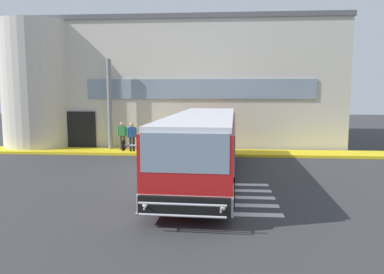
# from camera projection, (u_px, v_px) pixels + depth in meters

# --- Properties ---
(ground_plane) EXTENTS (80.00, 90.00, 0.02)m
(ground_plane) POSITION_uv_depth(u_px,v_px,m) (170.00, 171.00, 17.17)
(ground_plane) COLOR #353538
(ground_plane) RESTS_ON ground
(bay_paint_stripes) EXTENTS (4.40, 3.96, 0.01)m
(bay_paint_stripes) POSITION_uv_depth(u_px,v_px,m) (211.00, 197.00, 12.86)
(bay_paint_stripes) COLOR silver
(bay_paint_stripes) RESTS_ON ground
(terminal_building) EXTENTS (21.71, 13.80, 8.30)m
(terminal_building) POSITION_uv_depth(u_px,v_px,m) (182.00, 85.00, 28.20)
(terminal_building) COLOR beige
(terminal_building) RESTS_ON ground
(boarding_curb) EXTENTS (23.91, 2.00, 0.15)m
(boarding_curb) POSITION_uv_depth(u_px,v_px,m) (181.00, 152.00, 21.91)
(boarding_curb) COLOR yellow
(boarding_curb) RESTS_ON ground
(entry_support_column) EXTENTS (0.28, 0.28, 5.44)m
(entry_support_column) POSITION_uv_depth(u_px,v_px,m) (110.00, 104.00, 22.52)
(entry_support_column) COLOR slate
(entry_support_column) RESTS_ON boarding_curb
(bus_main_foreground) EXTENTS (3.45, 12.38, 2.70)m
(bus_main_foreground) POSITION_uv_depth(u_px,v_px,m) (203.00, 147.00, 15.50)
(bus_main_foreground) COLOR red
(bus_main_foreground) RESTS_ON ground
(passenger_near_column) EXTENTS (0.59, 0.39, 1.68)m
(passenger_near_column) POSITION_uv_depth(u_px,v_px,m) (122.00, 134.00, 22.45)
(passenger_near_column) COLOR #4C4233
(passenger_near_column) RESTS_ON boarding_curb
(passenger_by_doorway) EXTENTS (0.49, 0.40, 1.68)m
(passenger_by_doorway) POSITION_uv_depth(u_px,v_px,m) (132.00, 135.00, 21.79)
(passenger_by_doorway) COLOR #1E2338
(passenger_by_doorway) RESTS_ON boarding_curb
(safety_bollard_yellow) EXTENTS (0.18, 0.18, 0.90)m
(safety_bollard_yellow) POSITION_uv_depth(u_px,v_px,m) (193.00, 149.00, 20.62)
(safety_bollard_yellow) COLOR yellow
(safety_bollard_yellow) RESTS_ON ground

